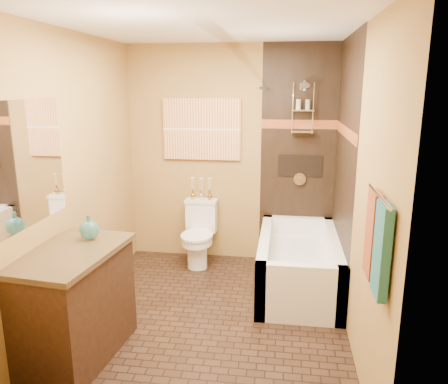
% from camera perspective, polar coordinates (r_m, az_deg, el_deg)
% --- Properties ---
extents(floor, '(3.00, 3.00, 0.00)m').
position_cam_1_polar(floor, '(4.09, -1.93, -16.23)').
color(floor, black).
rests_on(floor, ground).
extents(wall_left, '(0.02, 3.00, 2.50)m').
position_cam_1_polar(wall_left, '(4.01, -19.21, 1.59)').
color(wall_left, '#A58240').
rests_on(wall_left, floor).
extents(wall_right, '(0.02, 3.00, 2.50)m').
position_cam_1_polar(wall_right, '(3.62, 16.97, 0.49)').
color(wall_right, '#A58240').
rests_on(wall_right, floor).
extents(wall_back, '(2.40, 0.02, 2.50)m').
position_cam_1_polar(wall_back, '(5.09, 0.89, 4.80)').
color(wall_back, '#A58240').
rests_on(wall_back, floor).
extents(wall_front, '(2.40, 0.02, 2.50)m').
position_cam_1_polar(wall_front, '(2.23, -8.92, -7.32)').
color(wall_front, '#A58240').
rests_on(wall_front, floor).
extents(ceiling, '(3.00, 3.00, 0.00)m').
position_cam_1_polar(ceiling, '(3.57, -2.27, 21.11)').
color(ceiling, silver).
rests_on(ceiling, wall_back).
extents(alcove_tile_back, '(0.85, 0.01, 2.50)m').
position_cam_1_polar(alcove_tile_back, '(5.04, 9.68, 4.52)').
color(alcove_tile_back, black).
rests_on(alcove_tile_back, wall_back).
extents(alcove_tile_right, '(0.01, 1.50, 2.50)m').
position_cam_1_polar(alcove_tile_right, '(4.34, 15.36, 2.75)').
color(alcove_tile_right, black).
rests_on(alcove_tile_right, wall_right).
extents(mosaic_band_back, '(0.85, 0.01, 0.10)m').
position_cam_1_polar(mosaic_band_back, '(4.98, 9.85, 8.70)').
color(mosaic_band_back, maroon).
rests_on(mosaic_band_back, alcove_tile_back).
extents(mosaic_band_right, '(0.01, 1.50, 0.10)m').
position_cam_1_polar(mosaic_band_right, '(4.29, 15.54, 7.61)').
color(mosaic_band_right, maroon).
rests_on(mosaic_band_right, alcove_tile_right).
extents(alcove_niche, '(0.50, 0.01, 0.25)m').
position_cam_1_polar(alcove_niche, '(5.05, 9.92, 3.38)').
color(alcove_niche, black).
rests_on(alcove_niche, alcove_tile_back).
extents(shower_fixtures, '(0.24, 0.33, 1.16)m').
position_cam_1_polar(shower_fixtures, '(4.88, 10.20, 9.13)').
color(shower_fixtures, silver).
rests_on(shower_fixtures, floor).
extents(curtain_rod, '(0.03, 1.55, 0.03)m').
position_cam_1_polar(curtain_rod, '(4.24, 5.14, 13.40)').
color(curtain_rod, silver).
rests_on(curtain_rod, wall_back).
extents(towel_bar, '(0.02, 0.55, 0.02)m').
position_cam_1_polar(towel_bar, '(2.56, 19.62, -0.48)').
color(towel_bar, silver).
rests_on(towel_bar, wall_right).
extents(towel_teal, '(0.05, 0.22, 0.52)m').
position_cam_1_polar(towel_teal, '(2.52, 19.92, -7.18)').
color(towel_teal, '#1C5760').
rests_on(towel_teal, towel_bar).
extents(towel_rust, '(0.05, 0.22, 0.52)m').
position_cam_1_polar(towel_rust, '(2.76, 18.85, -5.27)').
color(towel_rust, maroon).
rests_on(towel_rust, towel_bar).
extents(sunset_painting, '(0.90, 0.04, 0.70)m').
position_cam_1_polar(sunset_painting, '(5.07, -2.92, 8.18)').
color(sunset_painting, '#CE6830').
rests_on(sunset_painting, wall_back).
extents(vanity_mirror, '(0.01, 1.00, 0.90)m').
position_cam_1_polar(vanity_mirror, '(3.39, -24.50, 3.28)').
color(vanity_mirror, white).
rests_on(vanity_mirror, wall_left).
extents(bathtub, '(0.80, 1.50, 0.55)m').
position_cam_1_polar(bathtub, '(4.61, 9.69, -9.71)').
color(bathtub, white).
rests_on(bathtub, floor).
extents(toilet, '(0.38, 0.56, 0.74)m').
position_cam_1_polar(toilet, '(5.09, -3.29, -5.41)').
color(toilet, white).
rests_on(toilet, floor).
extents(vanity, '(0.70, 1.04, 0.87)m').
position_cam_1_polar(vanity, '(3.59, -19.11, -13.67)').
color(vanity, black).
rests_on(vanity, floor).
extents(teal_bottle, '(0.18, 0.18, 0.24)m').
position_cam_1_polar(teal_bottle, '(3.58, -17.21, -4.43)').
color(teal_bottle, '#287879').
rests_on(teal_bottle, vanity).
extents(bud_vases, '(0.26, 0.05, 0.25)m').
position_cam_1_polar(bud_vases, '(5.10, -3.01, 0.53)').
color(bud_vases, '#B99239').
rests_on(bud_vases, toilet).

